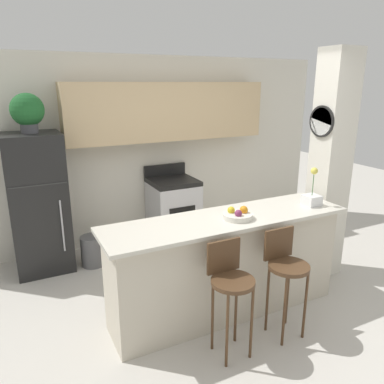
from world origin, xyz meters
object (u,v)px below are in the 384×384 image
(fruit_bowl, at_px, (238,215))
(stove_range, at_px, (173,210))
(bar_stool_left, at_px, (230,282))
(trash_bin, at_px, (93,251))
(bar_stool_right, at_px, (286,267))
(refrigerator, at_px, (39,203))
(orchid_vase, at_px, (312,197))
(potted_plant_on_fridge, at_px, (27,111))

(fruit_bowl, bearing_deg, stove_range, 84.77)
(stove_range, xyz_separation_m, bar_stool_left, (-0.52, -2.32, 0.19))
(stove_range, distance_m, fruit_bowl, 1.97)
(trash_bin, bearing_deg, bar_stool_right, -59.02)
(bar_stool_left, xyz_separation_m, trash_bin, (-0.68, 2.08, -0.46))
(stove_range, xyz_separation_m, bar_stool_right, (0.05, -2.32, 0.19))
(refrigerator, distance_m, stove_range, 1.78)
(refrigerator, bearing_deg, orchid_vase, -37.14)
(fruit_bowl, bearing_deg, orchid_vase, -0.40)
(refrigerator, relative_size, trash_bin, 4.34)
(bar_stool_left, xyz_separation_m, bar_stool_right, (0.57, 0.00, 0.00))
(fruit_bowl, bearing_deg, trash_bin, 122.17)
(bar_stool_right, distance_m, fruit_bowl, 0.62)
(bar_stool_right, bearing_deg, fruit_bowl, 116.32)
(refrigerator, bearing_deg, trash_bin, -21.81)
(refrigerator, distance_m, trash_bin, 0.86)
(trash_bin, bearing_deg, refrigerator, 158.19)
(refrigerator, bearing_deg, stove_range, 0.78)
(trash_bin, bearing_deg, fruit_bowl, -57.83)
(stove_range, relative_size, bar_stool_left, 1.10)
(stove_range, height_order, orchid_vase, orchid_vase)
(stove_range, bearing_deg, fruit_bowl, -95.23)
(refrigerator, xyz_separation_m, bar_stool_left, (1.22, -2.30, -0.18))
(bar_stool_right, distance_m, trash_bin, 2.47)
(potted_plant_on_fridge, bearing_deg, refrigerator, -63.17)
(orchid_vase, relative_size, fruit_bowl, 1.41)
(orchid_vase, bearing_deg, trash_bin, 139.39)
(refrigerator, height_order, trash_bin, refrigerator)
(refrigerator, xyz_separation_m, orchid_vase, (2.46, -1.86, 0.25))
(stove_range, height_order, fruit_bowl, fruit_bowl)
(refrigerator, relative_size, bar_stool_right, 1.70)
(stove_range, xyz_separation_m, potted_plant_on_fridge, (-1.74, -0.02, 1.43))
(stove_range, bearing_deg, trash_bin, -168.76)
(bar_stool_left, bearing_deg, fruit_bowl, 52.01)
(stove_range, bearing_deg, bar_stool_left, -102.60)
(potted_plant_on_fridge, height_order, orchid_vase, potted_plant_on_fridge)
(refrigerator, bearing_deg, bar_stool_left, -62.01)
(bar_stool_left, relative_size, fruit_bowl, 3.48)
(refrigerator, height_order, bar_stool_right, refrigerator)
(refrigerator, xyz_separation_m, trash_bin, (0.54, -0.22, -0.63))
(potted_plant_on_fridge, bearing_deg, trash_bin, -21.82)
(bar_stool_right, distance_m, potted_plant_on_fridge, 3.17)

